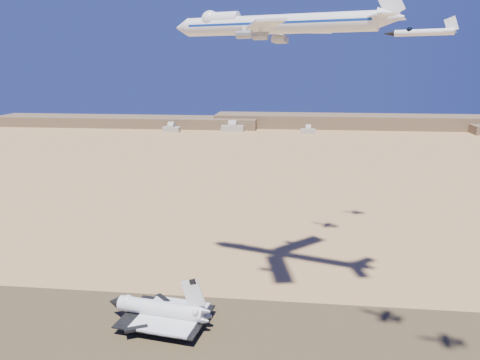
# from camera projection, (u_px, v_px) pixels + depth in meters

# --- Properties ---
(ground) EXTENTS (1200.00, 1200.00, 0.00)m
(ground) POSITION_uv_depth(u_px,v_px,m) (222.00, 336.00, 152.58)
(ground) COLOR tan
(ground) RESTS_ON ground
(runway) EXTENTS (600.00, 50.00, 0.06)m
(runway) POSITION_uv_depth(u_px,v_px,m) (222.00, 336.00, 152.57)
(runway) COLOR brown
(runway) RESTS_ON ground
(ridgeline) EXTENTS (960.00, 90.00, 18.00)m
(ridgeline) POSITION_uv_depth(u_px,v_px,m) (326.00, 123.00, 652.21)
(ridgeline) COLOR brown
(ridgeline) RESTS_ON ground
(hangars) EXTENTS (200.50, 29.50, 30.00)m
(hangars) POSITION_uv_depth(u_px,v_px,m) (229.00, 128.00, 620.13)
(hangars) COLOR #9D978B
(hangars) RESTS_ON ground
(shuttle) EXTENTS (37.29, 26.56, 18.33)m
(shuttle) POSITION_uv_depth(u_px,v_px,m) (160.00, 310.00, 158.58)
(shuttle) COLOR silver
(shuttle) RESTS_ON runway
(carrier_747) EXTENTS (77.75, 57.95, 19.47)m
(carrier_747) POSITION_uv_depth(u_px,v_px,m) (269.00, 24.00, 154.47)
(carrier_747) COLOR white
(crew_a) EXTENTS (0.51, 0.64, 1.56)m
(crew_a) POSITION_uv_depth(u_px,v_px,m) (187.00, 334.00, 152.22)
(crew_a) COLOR orange
(crew_a) RESTS_ON runway
(crew_b) EXTENTS (0.58, 0.89, 1.72)m
(crew_b) POSITION_uv_depth(u_px,v_px,m) (177.00, 336.00, 150.86)
(crew_b) COLOR orange
(crew_b) RESTS_ON runway
(crew_c) EXTENTS (1.04, 1.15, 1.77)m
(crew_c) POSITION_uv_depth(u_px,v_px,m) (184.00, 333.00, 152.12)
(crew_c) COLOR orange
(crew_c) RESTS_ON runway
(chase_jet_a) EXTENTS (15.47, 9.34, 4.01)m
(chase_jet_a) POSITION_uv_depth(u_px,v_px,m) (422.00, 32.00, 104.62)
(chase_jet_a) COLOR white
(chase_jet_c) EXTENTS (15.51, 9.42, 4.03)m
(chase_jet_c) POSITION_uv_depth(u_px,v_px,m) (330.00, 21.00, 191.74)
(chase_jet_c) COLOR white
(chase_jet_d) EXTENTS (14.25, 7.87, 3.56)m
(chase_jet_d) POSITION_uv_depth(u_px,v_px,m) (367.00, 20.00, 212.10)
(chase_jet_d) COLOR white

